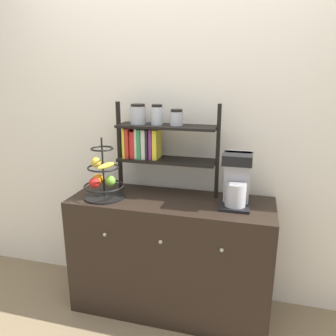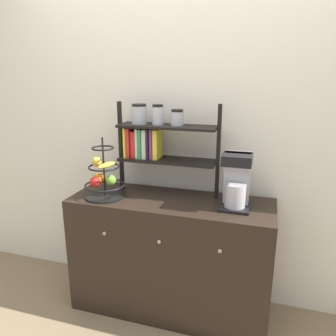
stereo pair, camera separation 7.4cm
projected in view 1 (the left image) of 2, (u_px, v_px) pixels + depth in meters
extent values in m
plane|color=#847051|center=(161.00, 329.00, 2.19)|extent=(12.00, 12.00, 0.00)
cube|color=silver|center=(181.00, 125.00, 2.33)|extent=(7.00, 0.05, 2.60)
cube|color=black|center=(171.00, 255.00, 2.30)|extent=(1.36, 0.48, 0.84)
sphere|color=#B2AD8C|center=(105.00, 235.00, 2.10)|extent=(0.02, 0.02, 0.02)
sphere|color=#B2AD8C|center=(161.00, 242.00, 2.01)|extent=(0.02, 0.02, 0.02)
sphere|color=#B2AD8C|center=(222.00, 250.00, 1.92)|extent=(0.02, 0.02, 0.02)
cube|color=black|center=(235.00, 206.00, 2.07)|extent=(0.19, 0.20, 0.02)
cube|color=#B7B7BC|center=(237.00, 177.00, 2.07)|extent=(0.16, 0.08, 0.33)
cylinder|color=#B7B7BC|center=(235.00, 194.00, 2.03)|extent=(0.13, 0.13, 0.15)
cube|color=black|center=(238.00, 159.00, 1.98)|extent=(0.18, 0.16, 0.06)
cylinder|color=black|center=(105.00, 197.00, 2.23)|extent=(0.28, 0.28, 0.01)
cylinder|color=black|center=(103.00, 167.00, 2.18)|extent=(0.01, 0.01, 0.40)
torus|color=black|center=(104.00, 186.00, 2.21)|extent=(0.27, 0.27, 0.01)
torus|color=black|center=(103.00, 167.00, 2.18)|extent=(0.21, 0.21, 0.01)
torus|color=black|center=(102.00, 149.00, 2.14)|extent=(0.15, 0.15, 0.01)
sphere|color=red|center=(94.00, 183.00, 2.16)|extent=(0.07, 0.07, 0.07)
sphere|color=#6BAD33|center=(110.00, 181.00, 2.20)|extent=(0.07, 0.07, 0.07)
sphere|color=orange|center=(98.00, 179.00, 2.23)|extent=(0.08, 0.08, 0.08)
ellipsoid|color=yellow|center=(106.00, 166.00, 2.14)|extent=(0.08, 0.15, 0.04)
sphere|color=gold|center=(96.00, 162.00, 2.17)|extent=(0.07, 0.07, 0.07)
cube|color=black|center=(119.00, 147.00, 2.32)|extent=(0.02, 0.02, 0.63)
cube|color=black|center=(218.00, 152.00, 2.15)|extent=(0.02, 0.02, 0.63)
cube|color=black|center=(167.00, 160.00, 2.25)|extent=(0.67, 0.20, 0.02)
cube|color=black|center=(167.00, 126.00, 2.19)|extent=(0.67, 0.20, 0.02)
cube|color=yellow|center=(127.00, 142.00, 2.30)|extent=(0.02, 0.15, 0.21)
cube|color=red|center=(130.00, 142.00, 2.29)|extent=(0.02, 0.15, 0.21)
cube|color=red|center=(135.00, 144.00, 2.28)|extent=(0.03, 0.12, 0.19)
cube|color=white|center=(139.00, 143.00, 2.27)|extent=(0.02, 0.14, 0.21)
cube|color=#2D8C47|center=(142.00, 143.00, 2.27)|extent=(0.02, 0.16, 0.21)
cube|color=white|center=(146.00, 143.00, 2.26)|extent=(0.03, 0.14, 0.20)
cube|color=black|center=(150.00, 143.00, 2.25)|extent=(0.02, 0.16, 0.21)
cube|color=#8C338C|center=(153.00, 144.00, 2.25)|extent=(0.02, 0.13, 0.21)
cube|color=yellow|center=(157.00, 144.00, 2.24)|extent=(0.03, 0.13, 0.20)
cylinder|color=#ADB2B7|center=(138.00, 115.00, 2.22)|extent=(0.11, 0.11, 0.12)
cylinder|color=black|center=(138.00, 105.00, 2.20)|extent=(0.10, 0.10, 0.02)
cylinder|color=silver|center=(157.00, 116.00, 2.19)|extent=(0.08, 0.08, 0.12)
cylinder|color=black|center=(157.00, 106.00, 2.17)|extent=(0.07, 0.07, 0.02)
cylinder|color=#ADB2B7|center=(176.00, 119.00, 2.16)|extent=(0.09, 0.09, 0.09)
cylinder|color=black|center=(177.00, 110.00, 2.14)|extent=(0.08, 0.08, 0.02)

